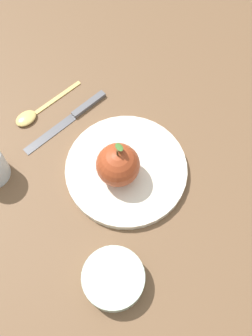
# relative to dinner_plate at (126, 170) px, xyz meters

# --- Properties ---
(ground_plane) EXTENTS (2.40, 2.40, 0.00)m
(ground_plane) POSITION_rel_dinner_plate_xyz_m (0.00, 0.03, -0.01)
(ground_plane) COLOR brown
(dinner_plate) EXTENTS (0.24, 0.24, 0.02)m
(dinner_plate) POSITION_rel_dinner_plate_xyz_m (0.00, 0.00, 0.00)
(dinner_plate) COLOR silver
(dinner_plate) RESTS_ON ground_plane
(apple) EXTENTS (0.08, 0.08, 0.10)m
(apple) POSITION_rel_dinner_plate_xyz_m (-0.02, 0.01, 0.05)
(apple) COLOR #9E3D1E
(apple) RESTS_ON dinner_plate
(side_bowl) EXTENTS (0.11, 0.11, 0.04)m
(side_bowl) POSITION_rel_dinner_plate_xyz_m (-0.21, -0.04, 0.01)
(side_bowl) COLOR #B2C6B2
(side_bowl) RESTS_ON ground_plane
(knife) EXTENTS (0.19, 0.12, 0.01)m
(knife) POSITION_rel_dinner_plate_xyz_m (0.09, 0.15, -0.01)
(knife) COLOR #59595E
(knife) RESTS_ON ground_plane
(spoon) EXTENTS (0.16, 0.11, 0.01)m
(spoon) POSITION_rel_dinner_plate_xyz_m (0.07, 0.23, -0.00)
(spoon) COLOR #D8B766
(spoon) RESTS_ON ground_plane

